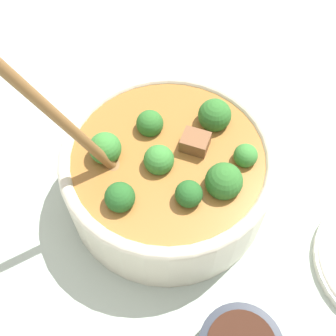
% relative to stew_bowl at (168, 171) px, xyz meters
% --- Properties ---
extents(ground_plane, '(4.00, 4.00, 0.00)m').
position_rel_stew_bowl_xyz_m(ground_plane, '(-0.00, -0.00, -0.06)').
color(ground_plane, '#ADBCAD').
extents(stew_bowl, '(0.27, 0.29, 0.28)m').
position_rel_stew_bowl_xyz_m(stew_bowl, '(0.00, 0.00, 0.00)').
color(stew_bowl, beige).
rests_on(stew_bowl, ground_plane).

